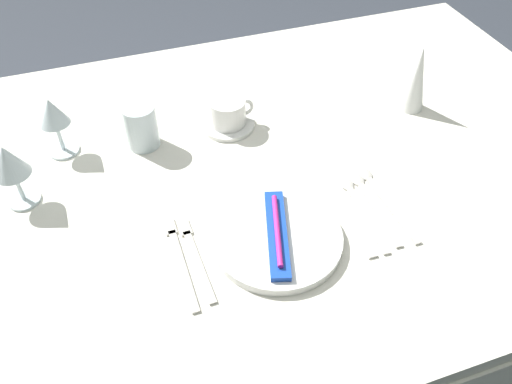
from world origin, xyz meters
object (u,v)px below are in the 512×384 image
Objects in this scene: wine_glass_left at (9,164)px; dinner_knife at (350,217)px; toothbrush_package at (277,233)px; wine_glass_centre at (53,116)px; spoon_soup at (358,204)px; drink_tumbler at (142,128)px; spoon_dessert at (369,199)px; coffee_cup_left at (228,112)px; napkin_folded at (416,78)px; dinner_plate at (277,239)px; fork_outer at (195,255)px; spoon_tea at (381,195)px; fork_inner at (180,258)px.

dinner_knife is at bearing -23.24° from wine_glass_left.
toothbrush_package is 0.54m from wine_glass_centre.
drink_tumbler is (-0.37, 0.33, 0.04)m from spoon_soup.
wine_glass_left reaches higher than spoon_dessert.
napkin_folded reaches higher than coffee_cup_left.
spoon_dessert is at bearing 11.97° from spoon_soup.
dinner_knife is at bearing 3.52° from toothbrush_package.
wine_glass_centre is 0.16m from wine_glass_left.
spoon_soup is 1.01× the size of spoon_dessert.
dinner_plate is 1.15× the size of spoon_soup.
dinner_knife is 0.50m from drink_tumbler.
napkin_folded is at bearing 32.85° from dinner_plate.
dinner_knife is (0.16, 0.01, -0.01)m from dinner_plate.
fork_outer is 1.48× the size of wine_glass_centre.
toothbrush_package is at bearing -169.22° from spoon_tea.
spoon_tea is 1.38× the size of napkin_folded.
spoon_tea is at bearing 10.78° from toothbrush_package.
coffee_cup_left reaches higher than fork_outer.
spoon_dessert is 0.36m from napkin_folded.
coffee_cup_left is (-0.14, 0.36, 0.04)m from dinner_knife.
dinner_knife is 0.43m from napkin_folded.
spoon_soup reaches higher than dinner_knife.
fork_outer is 0.39m from coffee_cup_left.
spoon_soup is 0.03m from spoon_dessert.
wine_glass_centre is at bearing 114.53° from fork_inner.
spoon_dessert is at bearing -32.05° from wine_glass_centre.
dinner_knife is 0.65m from wine_glass_centre.
spoon_dessert is (0.03, 0.01, 0.00)m from spoon_soup.
wine_glass_left reaches higher than fork_outer.
spoon_soup is at bearing 3.27° from fork_outer.
spoon_dessert is 0.39m from coffee_cup_left.
dinner_plate is 1.21× the size of fork_outer.
spoon_tea is at bearing -30.60° from wine_glass_centre.
fork_inner is 1.01× the size of dinner_knife.
dinner_knife is at bearing -46.59° from drink_tumbler.
spoon_dessert is (0.22, 0.04, -0.02)m from toothbrush_package.
fork_outer is at bearing 178.53° from dinner_knife.
toothbrush_package is 1.49× the size of wine_glass_left.
spoon_tea is at bearing 9.62° from spoon_soup.
toothbrush_package is 0.18m from fork_inner.
napkin_folded is at bearing -6.23° from drink_tumbler.
dinner_plate is 1.09× the size of spoon_tea.
dinner_plate is at bearing -6.12° from fork_inner.
wine_glass_centre is (-0.36, 0.40, 0.09)m from dinner_plate.
spoon_dessert is (0.37, 0.03, -0.00)m from fork_outer.
fork_inner is at bearing 178.33° from dinner_knife.
drink_tumbler reaches higher than spoon_tea.
drink_tumbler is at bearing 133.41° from dinner_knife.
spoon_tea is (0.40, 0.03, -0.00)m from fork_outer.
coffee_cup_left is at bearing 0.67° from drink_tumbler.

